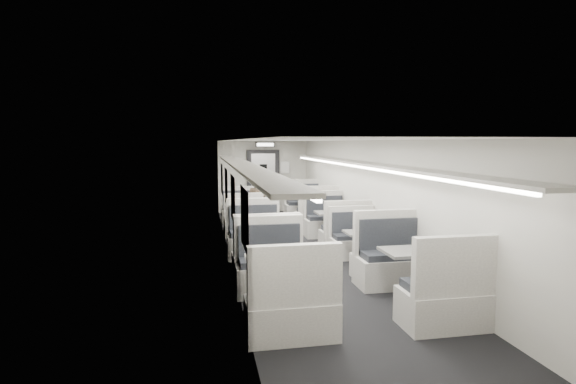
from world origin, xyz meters
name	(u,v)px	position (x,y,z in m)	size (l,w,h in m)	color
room	(302,198)	(0.00, 0.00, 1.20)	(3.24, 12.24, 2.64)	black
booth_left_a	(240,214)	(-1.00, 3.43, 0.35)	(0.96, 1.95, 1.05)	#A9A49F
booth_left_b	(248,228)	(-1.00, 1.32, 0.36)	(0.99, 2.01, 1.08)	#A9A49F
booth_left_c	(259,247)	(-1.00, -0.84, 0.40)	(1.11, 2.25, 1.20)	#A9A49F
booth_left_d	(280,284)	(-1.00, -3.07, 0.40)	(1.11, 2.24, 1.20)	#A9A49F
booth_right_a	(310,210)	(1.00, 3.38, 0.41)	(1.12, 2.28, 1.22)	#A9A49F
booth_right_b	(335,227)	(1.00, 0.93, 0.38)	(1.05, 2.12, 1.14)	#A9A49F
booth_right_c	(366,249)	(1.00, -1.13, 0.35)	(0.96, 1.96, 1.05)	#A9A49F
booth_right_d	(415,276)	(1.00, -3.12, 0.41)	(1.14, 2.31, 1.23)	#A9A49F
passenger	(256,204)	(-0.59, 2.98, 0.70)	(0.51, 0.34, 1.40)	black
window_a	(222,179)	(-1.49, 3.40, 1.35)	(0.02, 1.18, 0.84)	black
window_b	(226,187)	(-1.49, 1.20, 1.35)	(0.02, 1.18, 0.84)	black
window_c	(233,199)	(-1.49, -1.00, 1.35)	(0.02, 1.18, 0.84)	black
window_d	(245,219)	(-1.49, -3.20, 1.35)	(0.02, 1.18, 0.84)	black
luggage_rack_left	(243,165)	(-1.24, -0.30, 1.92)	(0.46, 10.40, 0.09)	#A9A49F
luggage_rack_right	(364,164)	(1.24, -0.30, 1.92)	(0.46, 10.40, 0.09)	#A9A49F
vestibule_door	(263,181)	(0.00, 5.93, 1.04)	(1.10, 0.13, 2.10)	black
exit_sign	(265,145)	(0.00, 5.44, 2.28)	(0.62, 0.12, 0.16)	black
wall_notice	(285,168)	(0.75, 5.92, 1.50)	(0.32, 0.02, 0.40)	white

